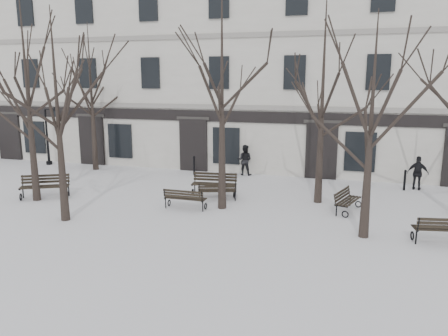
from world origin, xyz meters
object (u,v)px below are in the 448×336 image
at_px(bench_0, 45,186).
at_px(bench_5, 347,200).
at_px(tree_2, 222,66).
at_px(tree_3, 373,100).
at_px(bench_3, 214,183).
at_px(tree_0, 26,72).
at_px(bench_1, 185,198).
at_px(tree_1, 56,90).
at_px(bench_4, 217,191).
at_px(lamp_post, 50,132).
at_px(bench_2, 445,229).

height_order(bench_0, bench_5, bench_0).
distance_m(tree_2, tree_3, 5.78).
bearing_deg(bench_3, bench_5, -15.07).
height_order(tree_0, bench_1, tree_0).
xyz_separation_m(tree_1, bench_4, (4.58, 4.07, -4.27)).
height_order(tree_0, bench_4, tree_0).
bearing_deg(lamp_post, bench_2, -20.13).
height_order(bench_3, bench_4, bench_3).
bearing_deg(tree_0, tree_3, -2.72).
bearing_deg(bench_4, tree_3, 136.61).
bearing_deg(bench_5, bench_1, 121.17).
xyz_separation_m(tree_3, bench_2, (2.40, 0.06, -3.96)).
xyz_separation_m(bench_2, lamp_post, (-20.20, 7.40, 1.50)).
bearing_deg(bench_2, bench_5, -52.15).
height_order(tree_2, bench_4, tree_2).
bearing_deg(bench_4, tree_1, 23.31).
bearing_deg(tree_3, bench_2, 1.37).
relative_size(tree_1, lamp_post, 2.17).
height_order(tree_2, bench_1, tree_2).
height_order(bench_1, bench_5, bench_5).
bearing_deg(bench_5, bench_2, -114.16).
bearing_deg(tree_1, tree_3, 7.05).
bearing_deg(bench_2, tree_0, -12.67).
bearing_deg(tree_3, tree_1, -172.95).
bearing_deg(tree_2, bench_4, 117.18).
bearing_deg(bench_1, tree_3, 170.32).
bearing_deg(bench_3, bench_1, -107.73).
height_order(tree_2, bench_5, tree_2).
xyz_separation_m(tree_0, lamp_post, (-4.46, 6.83, -3.35)).
bearing_deg(bench_2, bench_1, -17.78).
xyz_separation_m(bench_4, lamp_post, (-11.88, 4.69, 1.56)).
distance_m(tree_0, lamp_post, 8.82).
xyz_separation_m(tree_3, lamp_post, (-17.80, 7.46, -2.46)).
bearing_deg(tree_1, bench_1, 34.08).
xyz_separation_m(bench_1, bench_5, (6.17, 1.51, 0.01)).
distance_m(bench_2, bench_4, 8.75).
relative_size(bench_2, bench_4, 1.14).
distance_m(tree_3, bench_3, 8.25).
bearing_deg(bench_3, tree_2, -70.03).
xyz_separation_m(bench_0, bench_2, (15.62, -1.00, -0.05)).
bearing_deg(bench_3, bench_0, -166.35).
bearing_deg(tree_1, bench_2, 6.00).
relative_size(tree_0, bench_0, 4.11).
height_order(tree_0, bench_5, tree_0).
bearing_deg(bench_1, lamp_post, -29.02).
bearing_deg(bench_4, bench_1, 42.65).
bearing_deg(bench_1, bench_2, 173.30).
relative_size(bench_2, bench_3, 0.95).
bearing_deg(bench_5, tree_1, 129.57).
bearing_deg(bench_4, lamp_post, -39.83).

